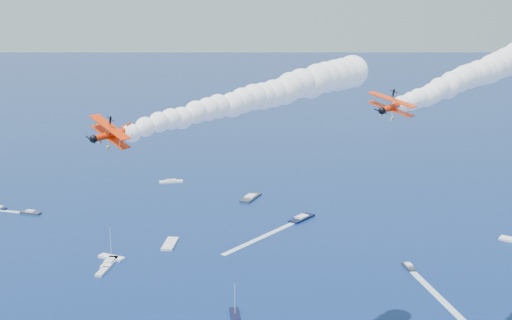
{
  "coord_description": "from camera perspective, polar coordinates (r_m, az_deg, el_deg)",
  "views": [
    {
      "loc": [
        -1.02,
        -73.26,
        76.32
      ],
      "look_at": [
        0.3,
        23.95,
        53.11
      ],
      "focal_mm": 47.22,
      "sensor_mm": 36.0,
      "label": 1
    }
  ],
  "objects": [
    {
      "name": "spectator_boats",
      "position": [
        200.49,
        -3.18,
        -8.86
      ],
      "size": [
        228.35,
        181.28,
        0.7
      ],
      "color": "black",
      "rests_on": "ground"
    },
    {
      "name": "boat_wakes",
      "position": [
        218.73,
        -4.82,
        -7.04
      ],
      "size": [
        174.44,
        107.26,
        0.04
      ],
      "color": "white",
      "rests_on": "ground"
    },
    {
      "name": "biplane_lead",
      "position": [
        103.77,
        11.45,
        4.43
      ],
      "size": [
        10.71,
        10.82,
        6.57
      ],
      "primitive_type": null,
      "rotation": [
        -0.21,
        0.07,
        4.0
      ],
      "color": "#FC3305"
    },
    {
      "name": "biplane_trail",
      "position": [
        97.96,
        -12.11,
        2.14
      ],
      "size": [
        11.23,
        11.38,
        7.53
      ],
      "primitive_type": null,
      "rotation": [
        -0.33,
        0.07,
        3.94
      ],
      "color": "#ED2E05"
    },
    {
      "name": "smoke_trail_lead",
      "position": [
        130.7,
        17.97,
        6.88
      ],
      "size": [
        63.88,
        63.31,
        11.2
      ],
      "primitive_type": null,
      "rotation": [
        0.0,
        0.0,
        4.0
      ],
      "color": "white"
    },
    {
      "name": "smoke_trail_trail",
      "position": [
        117.11,
        0.14,
        5.4
      ],
      "size": [
        63.91,
        63.89,
        11.2
      ],
      "primitive_type": null,
      "rotation": [
        0.0,
        0.0,
        3.94
      ],
      "color": "white"
    }
  ]
}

